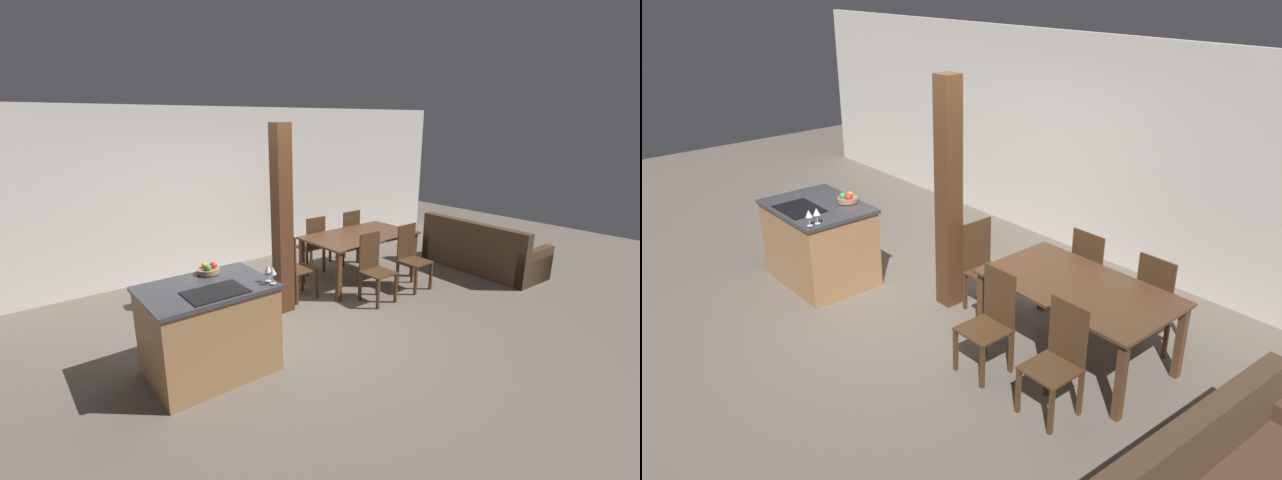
# 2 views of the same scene
# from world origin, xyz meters

# --- Properties ---
(ground_plane) EXTENTS (16.00, 16.00, 0.00)m
(ground_plane) POSITION_xyz_m (0.00, 0.00, 0.00)
(ground_plane) COLOR #665B51
(wall_back) EXTENTS (11.20, 0.08, 2.70)m
(wall_back) POSITION_xyz_m (0.00, 2.62, 1.35)
(wall_back) COLOR silver
(wall_back) RESTS_ON ground_plane
(kitchen_island) EXTENTS (1.22, 0.90, 0.94)m
(kitchen_island) POSITION_xyz_m (-1.25, -0.35, 0.47)
(kitchen_island) COLOR #9E7047
(kitchen_island) RESTS_ON ground_plane
(fruit_bowl) EXTENTS (0.24, 0.24, 0.11)m
(fruit_bowl) POSITION_xyz_m (-1.09, -0.05, 0.98)
(fruit_bowl) COLOR #99704C
(fruit_bowl) RESTS_ON kitchen_island
(wine_glass_near) EXTENTS (0.07, 0.07, 0.17)m
(wine_glass_near) POSITION_xyz_m (-0.72, -0.72, 1.07)
(wine_glass_near) COLOR silver
(wine_glass_near) RESTS_ON kitchen_island
(wine_glass_middle) EXTENTS (0.07, 0.07, 0.17)m
(wine_glass_middle) POSITION_xyz_m (-0.72, -0.64, 1.07)
(wine_glass_middle) COLOR silver
(wine_glass_middle) RESTS_ON kitchen_island
(dining_table) EXTENTS (1.74, 1.01, 0.75)m
(dining_table) POSITION_xyz_m (1.73, 0.62, 0.66)
(dining_table) COLOR #51331E
(dining_table) RESTS_ON ground_plane
(dining_chair_near_left) EXTENTS (0.40, 0.40, 0.97)m
(dining_chair_near_left) POSITION_xyz_m (1.33, -0.11, 0.50)
(dining_chair_near_left) COLOR #472D19
(dining_chair_near_left) RESTS_ON ground_plane
(dining_chair_near_right) EXTENTS (0.40, 0.40, 0.97)m
(dining_chair_near_right) POSITION_xyz_m (2.12, -0.11, 0.50)
(dining_chair_near_right) COLOR #472D19
(dining_chair_near_right) RESTS_ON ground_plane
(dining_chair_far_left) EXTENTS (0.40, 0.40, 0.97)m
(dining_chair_far_left) POSITION_xyz_m (1.33, 1.34, 0.50)
(dining_chair_far_left) COLOR #472D19
(dining_chair_far_left) RESTS_ON ground_plane
(dining_chair_far_right) EXTENTS (0.40, 0.40, 0.97)m
(dining_chair_far_right) POSITION_xyz_m (2.12, 1.34, 0.50)
(dining_chair_far_right) COLOR #472D19
(dining_chair_far_right) RESTS_ON ground_plane
(dining_chair_head_end) EXTENTS (0.40, 0.40, 0.97)m
(dining_chair_head_end) POSITION_xyz_m (0.47, 0.62, 0.50)
(dining_chair_head_end) COLOR #472D19
(dining_chair_head_end) RESTS_ON ground_plane
(timber_post) EXTENTS (0.21, 0.21, 2.46)m
(timber_post) POSITION_xyz_m (0.15, 0.41, 1.23)
(timber_post) COLOR #4C2D19
(timber_post) RESTS_ON ground_plane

